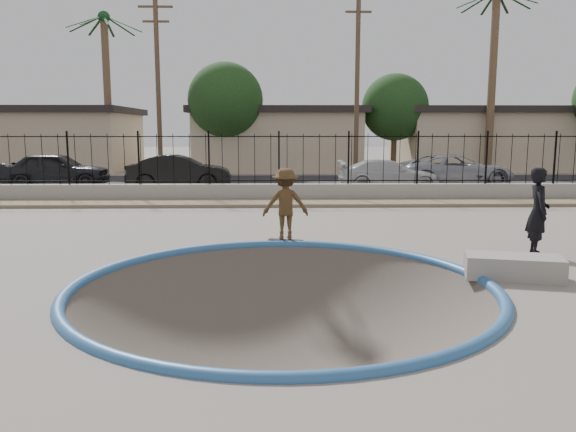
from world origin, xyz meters
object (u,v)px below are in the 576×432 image
at_px(car_c, 389,175).
at_px(car_a, 56,170).
at_px(skateboard, 286,240).
at_px(car_d, 455,170).
at_px(concrete_ledge, 513,267).
at_px(skater, 286,208).
at_px(videographer, 538,212).
at_px(car_b, 179,172).

bearing_deg(car_c, car_a, 86.76).
bearing_deg(skateboard, car_d, 73.46).
bearing_deg(skateboard, concrete_ledge, -23.33).
height_order(skater, car_a, skater).
height_order(skateboard, car_c, car_c).
height_order(skateboard, videographer, videographer).
distance_m(concrete_ledge, car_a, 20.73).
distance_m(skater, videographer, 5.31).
distance_m(skater, concrete_ledge, 5.06).
xyz_separation_m(videographer, car_d, (2.66, 13.68, -0.15)).
relative_size(skateboard, car_c, 0.19).
bearing_deg(car_a, car_c, -98.38).
relative_size(car_a, car_d, 0.88).
xyz_separation_m(videographer, car_b, (-9.47, 12.85, -0.15)).
relative_size(car_b, car_d, 0.85).
relative_size(car_a, car_c, 1.05).
bearing_deg(videographer, car_d, -0.76).
height_order(concrete_ledge, car_d, car_d).
xyz_separation_m(skateboard, concrete_ledge, (3.90, -3.17, 0.14)).
bearing_deg(car_c, concrete_ledge, 178.94).
bearing_deg(car_a, car_b, -102.02).
bearing_deg(concrete_ledge, car_d, 75.87).
relative_size(skater, car_b, 0.37).
height_order(skater, videographer, videographer).
xyz_separation_m(skater, car_b, (-4.34, 11.50, -0.05)).
distance_m(skateboard, concrete_ledge, 5.02).
distance_m(skateboard, car_a, 15.81).
relative_size(skateboard, videographer, 0.45).
bearing_deg(car_d, car_a, 84.46).
height_order(videographer, concrete_ledge, videographer).
bearing_deg(skater, videographer, 163.10).
bearing_deg(skateboard, videographer, 1.06).
height_order(videographer, car_a, videographer).
distance_m(skater, car_b, 12.29).
bearing_deg(car_c, skateboard, 159.27).
distance_m(skater, car_a, 15.79).
height_order(videographer, car_d, videographer).
distance_m(car_c, car_d, 3.46).
height_order(videographer, car_c, videographer).
relative_size(concrete_ledge, car_d, 0.31).
distance_m(concrete_ledge, car_c, 14.29).
distance_m(videographer, concrete_ledge, 2.31).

